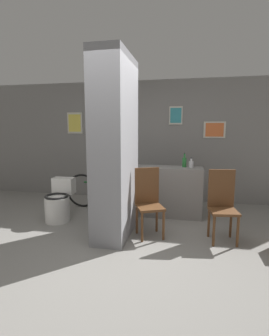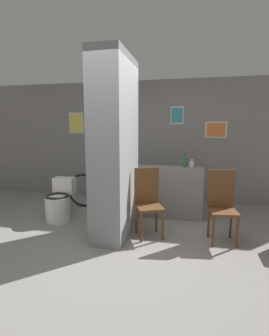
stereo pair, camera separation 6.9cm
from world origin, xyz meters
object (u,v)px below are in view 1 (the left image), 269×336
(bicycle, at_px, (108,191))
(chair_by_doorway, at_px, (222,203))
(bottle_tall, at_px, (184,162))
(chair_near_pillar, at_px, (148,200))
(toilet, at_px, (59,203))

(bicycle, bearing_deg, chair_by_doorway, -27.70)
(bicycle, relative_size, bottle_tall, 6.65)
(chair_near_pillar, height_order, chair_by_doorway, same)
(bicycle, distance_m, bottle_tall, 1.61)
(toilet, relative_size, bicycle, 0.41)
(toilet, bearing_deg, bicycle, 52.89)
(toilet, relative_size, chair_by_doorway, 0.71)
(toilet, xyz_separation_m, chair_near_pillar, (1.61, -0.29, 0.23))
(bottle_tall, bearing_deg, chair_near_pillar, -116.07)
(toilet, height_order, chair_near_pillar, chair_near_pillar)
(bicycle, bearing_deg, toilet, -127.11)
(toilet, distance_m, chair_near_pillar, 1.65)
(toilet, relative_size, bottle_tall, 2.71)
(bottle_tall, bearing_deg, bicycle, 175.87)
(chair_near_pillar, xyz_separation_m, bottle_tall, (0.49, 1.00, 0.45))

